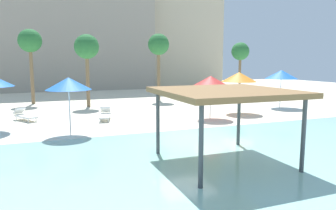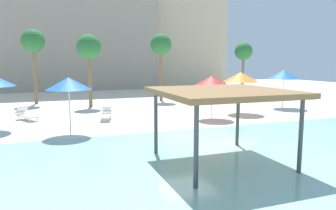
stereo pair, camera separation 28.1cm
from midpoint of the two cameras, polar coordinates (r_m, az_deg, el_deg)
ground_plane at (r=14.93m, az=2.50°, el=-5.91°), size 80.00×80.00×0.00m
lagoon_water at (r=10.52m, az=14.23°, el=-11.98°), size 44.00×13.50×0.04m
shade_pavilion at (r=10.99m, az=9.44°, el=1.94°), size 4.30×4.30×2.60m
beach_umbrella_red_0 at (r=19.83m, az=7.28°, el=4.36°), size 2.16×2.16×2.67m
beach_umbrella_orange_1 at (r=22.29m, az=12.31°, el=4.95°), size 2.40×2.40×2.83m
beach_umbrella_blue_2 at (r=15.90m, az=-17.94°, el=3.67°), size 2.15×2.15×2.80m
beach_umbrella_blue_3 at (r=25.88m, az=19.42°, el=5.21°), size 2.44×2.44×2.90m
lounge_chair_0 at (r=19.84m, az=-11.66°, el=-1.66°), size 1.03×1.98×0.74m
lounge_chair_2 at (r=21.11m, az=-24.79°, el=-1.66°), size 1.49×1.94×0.74m
palm_tree_0 at (r=25.63m, az=-14.73°, el=9.86°), size 1.90×1.90×5.64m
palm_tree_1 at (r=35.26m, az=12.66°, el=9.21°), size 1.90×1.90×5.58m
palm_tree_2 at (r=28.90m, az=-23.84°, el=10.25°), size 1.90×1.90×6.20m
palm_tree_3 at (r=28.85m, az=-1.99°, el=10.57°), size 1.90×1.90×6.02m
hotel_block_0 at (r=44.06m, az=-19.01°, el=14.81°), size 22.73×8.07×18.45m
hotel_block_1 at (r=50.63m, az=-1.75°, el=14.94°), size 16.43×10.87×19.65m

